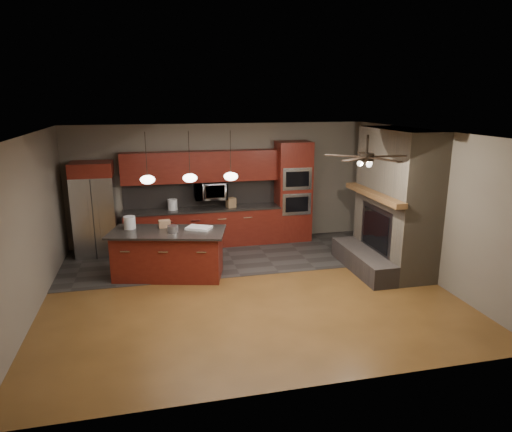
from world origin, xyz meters
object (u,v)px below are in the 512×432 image
object	(u,v)px
refrigerator	(95,209)
paint_tray	(199,228)
oven_tower	(293,192)
microwave	(210,190)
paint_can	(173,229)
kitchen_island	(168,254)
white_bucket	(130,222)
counter_box	(231,203)
cardboard_box	(164,224)
counter_bucket	(173,205)

from	to	relation	value
refrigerator	paint_tray	size ratio (longest dim) A/B	4.55
oven_tower	paint_tray	world-z (taller)	oven_tower
microwave	paint_can	world-z (taller)	microwave
kitchen_island	paint_tray	xyz separation A→B (m)	(0.60, 0.00, 0.48)
microwave	paint_tray	distance (m)	1.90
white_bucket	counter_box	bearing A→B (deg)	31.77
microwave	counter_box	distance (m)	0.55
oven_tower	cardboard_box	world-z (taller)	oven_tower
paint_tray	cardboard_box	xyz separation A→B (m)	(-0.64, 0.28, 0.05)
cardboard_box	paint_can	bearing A→B (deg)	-76.08
refrigerator	white_bucket	distance (m)	1.55
oven_tower	counter_box	xyz separation A→B (m)	(-1.52, -0.04, -0.18)
kitchen_island	microwave	bearing A→B (deg)	73.74
microwave	counter_bucket	bearing A→B (deg)	-176.73
oven_tower	white_bucket	bearing A→B (deg)	-159.23
paint_can	counter_bucket	size ratio (longest dim) A/B	0.81
refrigerator	counter_bucket	size ratio (longest dim) A/B	8.36
oven_tower	counter_box	bearing A→B (deg)	-178.39
paint_tray	counter_box	world-z (taller)	counter_box
paint_tray	cardboard_box	bearing A→B (deg)	-173.59
oven_tower	paint_tray	xyz separation A→B (m)	(-2.45, -1.75, -0.25)
oven_tower	counter_bucket	bearing A→B (deg)	179.85
white_bucket	counter_box	size ratio (longest dim) A/B	1.08
cardboard_box	counter_bucket	world-z (taller)	counter_bucket
white_bucket	paint_tray	xyz separation A→B (m)	(1.29, -0.33, -0.10)
oven_tower	paint_can	bearing A→B (deg)	-147.58
refrigerator	paint_tray	xyz separation A→B (m)	(2.07, -1.68, -0.08)
paint_tray	counter_box	distance (m)	1.95
microwave	cardboard_box	size ratio (longest dim) A/B	3.31
paint_can	paint_tray	xyz separation A→B (m)	(0.50, 0.12, -0.04)
refrigerator	counter_bucket	bearing A→B (deg)	2.79
oven_tower	kitchen_island	xyz separation A→B (m)	(-3.04, -1.76, -0.73)
paint_can	kitchen_island	bearing A→B (deg)	130.63
counter_bucket	kitchen_island	bearing A→B (deg)	-96.27
white_bucket	paint_can	xyz separation A→B (m)	(0.79, -0.45, -0.05)
counter_bucket	counter_box	xyz separation A→B (m)	(1.33, -0.05, -0.01)
microwave	paint_can	bearing A→B (deg)	-116.72
paint_can	counter_box	bearing A→B (deg)	52.02
kitchen_island	paint_tray	world-z (taller)	paint_tray
white_bucket	oven_tower	bearing A→B (deg)	20.77
oven_tower	cardboard_box	size ratio (longest dim) A/B	10.77
oven_tower	white_bucket	world-z (taller)	oven_tower
oven_tower	refrigerator	size ratio (longest dim) A/B	1.16
paint_can	paint_tray	bearing A→B (deg)	13.37
kitchen_island	white_bucket	bearing A→B (deg)	168.38
microwave	counter_bucket	distance (m)	0.92
kitchen_island	cardboard_box	xyz separation A→B (m)	(-0.04, 0.28, 0.53)
oven_tower	refrigerator	bearing A→B (deg)	-179.06
white_bucket	paint_tray	size ratio (longest dim) A/B	0.54
kitchen_island	paint_tray	distance (m)	0.77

